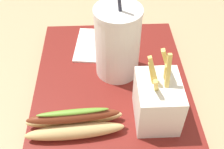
# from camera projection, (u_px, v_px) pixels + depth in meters

# --- Properties ---
(ground_plane) EXTENTS (2.40, 2.40, 0.02)m
(ground_plane) POSITION_uv_depth(u_px,v_px,m) (112.00, 93.00, 0.65)
(ground_plane) COLOR tan
(food_tray) EXTENTS (0.46, 0.34, 0.02)m
(food_tray) POSITION_uv_depth(u_px,v_px,m) (112.00, 87.00, 0.64)
(food_tray) COLOR maroon
(food_tray) RESTS_ON ground_plane
(soda_cup) EXTENTS (0.10, 0.10, 0.24)m
(soda_cup) POSITION_uv_depth(u_px,v_px,m) (118.00, 42.00, 0.60)
(soda_cup) COLOR white
(soda_cup) RESTS_ON food_tray
(fries_basket) EXTENTS (0.10, 0.08, 0.16)m
(fries_basket) POSITION_uv_depth(u_px,v_px,m) (157.00, 101.00, 0.53)
(fries_basket) COLOR white
(fries_basket) RESTS_ON food_tray
(hot_dog_1) EXTENTS (0.07, 0.19, 0.06)m
(hot_dog_1) POSITION_uv_depth(u_px,v_px,m) (75.00, 123.00, 0.53)
(hot_dog_1) COLOR #DBB775
(hot_dog_1) RESTS_ON food_tray
(ketchup_cup_1) EXTENTS (0.04, 0.04, 0.02)m
(ketchup_cup_1) POSITION_uv_depth(u_px,v_px,m) (119.00, 30.00, 0.76)
(ketchup_cup_1) COLOR white
(ketchup_cup_1) RESTS_ON food_tray
(napkin_stack) EXTENTS (0.15, 0.14, 0.00)m
(napkin_stack) POSITION_uv_depth(u_px,v_px,m) (101.00, 45.00, 0.72)
(napkin_stack) COLOR white
(napkin_stack) RESTS_ON food_tray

